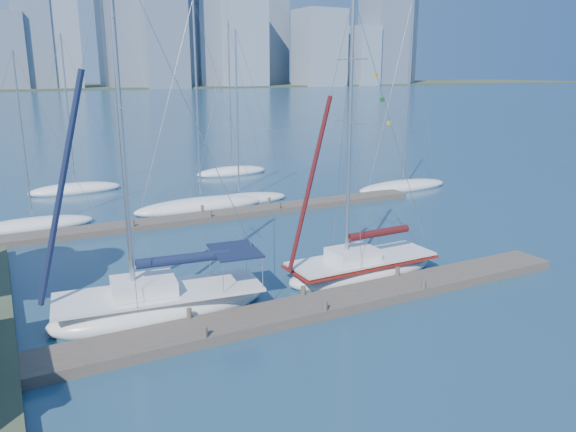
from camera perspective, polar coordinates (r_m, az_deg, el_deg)
ground at (r=23.47m, az=2.63°, el=-9.64°), size 700.00×700.00×0.00m
near_dock at (r=23.39m, az=2.63°, el=-9.20°), size 26.00×2.00×0.40m
far_dock at (r=37.97m, az=-6.85°, el=0.11°), size 30.00×1.80×0.36m
far_shore at (r=338.79m, az=-26.14°, el=11.58°), size 800.00×100.00×1.50m
sailboat_navy at (r=23.27m, az=-12.92°, el=-7.14°), size 9.06×3.85×14.94m
sailboat_maroon at (r=27.12m, az=7.52°, el=-3.90°), size 7.92×2.71×13.22m
bg_boat_0 at (r=38.53m, az=-24.47°, el=-0.84°), size 7.54×3.79×11.07m
bg_boat_2 at (r=40.39m, az=-8.81°, el=1.08°), size 9.89×5.46×14.51m
bg_boat_3 at (r=41.90m, az=-4.99°, el=1.63°), size 7.70×2.12×12.68m
bg_boat_5 at (r=47.61m, az=11.59°, el=3.00°), size 8.90×4.28×15.20m
bg_boat_6 at (r=48.68m, az=-20.78°, el=2.58°), size 7.48×4.87×12.65m
bg_boat_7 at (r=53.64m, az=-5.73°, el=4.53°), size 7.26×3.96×14.19m
skyline at (r=311.87m, az=-21.72°, el=18.42°), size 501.33×51.31×118.61m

